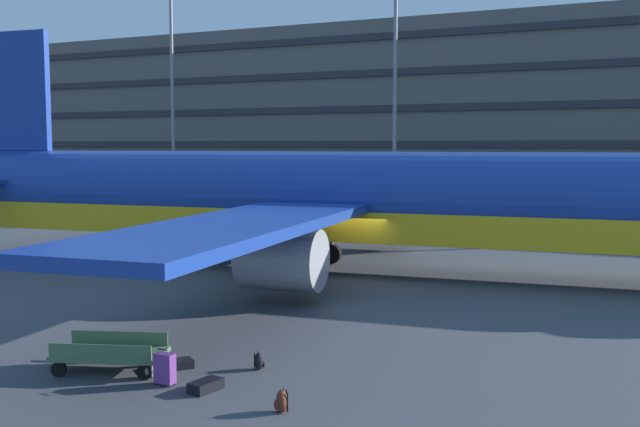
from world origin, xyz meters
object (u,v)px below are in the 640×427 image
(backpack_orange, at_px, (281,402))
(airliner, at_px, (343,202))
(backpack_black, at_px, (150,370))
(suitcase_teal, at_px, (165,368))
(suitcase_large, at_px, (176,364))
(suitcase_small, at_px, (206,386))
(backpack_navy, at_px, (259,361))
(baggage_cart, at_px, (110,354))

(backpack_orange, bearing_deg, airliner, 108.91)
(airliner, distance_m, backpack_black, 15.83)
(suitcase_teal, height_order, suitcase_large, suitcase_teal)
(suitcase_large, relative_size, backpack_black, 1.92)
(suitcase_small, xyz_separation_m, backpack_orange, (2.13, -0.46, 0.11))
(suitcase_small, distance_m, backpack_orange, 2.18)
(airliner, xyz_separation_m, suitcase_teal, (2.33, -15.75, -2.60))
(suitcase_large, xyz_separation_m, backpack_navy, (1.87, 0.79, 0.10))
(airliner, relative_size, suitcase_small, 50.28)
(suitcase_small, height_order, backpack_orange, backpack_orange)
(airliner, distance_m, suitcase_large, 15.00)
(suitcase_teal, bearing_deg, backpack_orange, -7.25)
(suitcase_small, bearing_deg, suitcase_large, 145.30)
(backpack_orange, bearing_deg, backpack_navy, 128.11)
(airliner, height_order, suitcase_teal, airliner)
(backpack_navy, relative_size, baggage_cart, 0.14)
(baggage_cart, bearing_deg, backpack_black, -1.94)
(backpack_black, bearing_deg, suitcase_large, 82.70)
(suitcase_small, xyz_separation_m, backpack_navy, (0.30, 1.88, 0.08))
(suitcase_small, bearing_deg, suitcase_teal, -177.38)
(suitcase_small, relative_size, backpack_black, 1.87)
(suitcase_teal, bearing_deg, baggage_cart, 170.61)
(suitcase_small, distance_m, baggage_cart, 2.93)
(backpack_navy, bearing_deg, airliner, 104.99)
(suitcase_teal, xyz_separation_m, suitcase_large, (-0.51, 1.14, -0.29))
(suitcase_large, bearing_deg, suitcase_small, -34.70)
(baggage_cart, bearing_deg, suitcase_teal, -9.39)
(suitcase_teal, relative_size, backpack_navy, 1.82)
(suitcase_teal, distance_m, backpack_black, 0.70)
(backpack_navy, bearing_deg, suitcase_small, -99.02)
(baggage_cart, bearing_deg, suitcase_small, -5.01)
(suitcase_small, distance_m, backpack_black, 1.70)
(airliner, xyz_separation_m, suitcase_small, (3.40, -15.70, -2.87))
(backpack_black, distance_m, baggage_cart, 1.24)
(suitcase_small, xyz_separation_m, baggage_cart, (-2.90, 0.25, 0.31))
(airliner, relative_size, suitcase_large, 48.90)
(suitcase_small, xyz_separation_m, suitcase_large, (-1.58, 1.09, -0.02))
(suitcase_small, height_order, baggage_cart, baggage_cart)
(backpack_orange, bearing_deg, suitcase_small, 167.93)
(backpack_black, bearing_deg, backpack_orange, -9.94)
(backpack_black, bearing_deg, airliner, 96.31)
(suitcase_teal, height_order, backpack_black, suitcase_teal)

